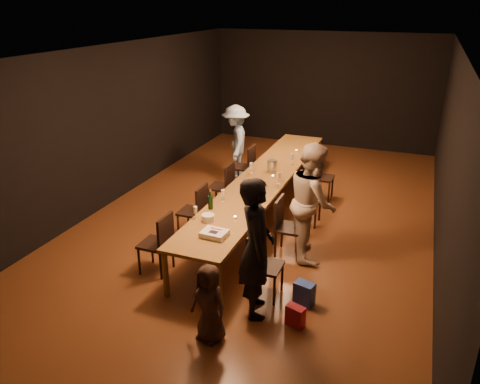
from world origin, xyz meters
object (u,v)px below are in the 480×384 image
(table, at_px, (263,180))
(man_blue, at_px, (236,142))
(chair_right_3, at_px, (323,177))
(chair_right_0, at_px, (266,265))
(chair_left_1, at_px, (192,211))
(ice_bucket, at_px, (272,165))
(champagne_bottle, at_px, (210,199))
(chair_right_1, at_px, (290,227))
(birthday_cake, at_px, (214,234))
(chair_right_2, at_px, (308,199))
(plate_stack, at_px, (208,218))
(chair_left_0, at_px, (155,243))
(chair_left_3, at_px, (243,167))
(woman_tan, at_px, (312,201))
(woman_birthday, at_px, (256,248))
(child, at_px, (209,303))
(chair_left_2, at_px, (221,186))

(table, distance_m, man_blue, 2.17)
(table, bearing_deg, chair_right_3, 54.69)
(chair_right_0, xyz_separation_m, chair_left_1, (-1.70, 1.20, 0.00))
(chair_right_0, height_order, ice_bucket, ice_bucket)
(champagne_bottle, height_order, ice_bucket, champagne_bottle)
(chair_right_1, bearing_deg, birthday_cake, -32.49)
(table, distance_m, chair_right_2, 0.88)
(chair_right_3, bearing_deg, chair_right_1, -0.00)
(table, distance_m, chair_left_1, 1.49)
(chair_left_1, distance_m, plate_stack, 1.09)
(chair_left_0, distance_m, plate_stack, 0.85)
(chair_left_3, height_order, birthday_cake, chair_left_3)
(chair_left_1, height_order, man_blue, man_blue)
(chair_left_0, xyz_separation_m, woman_tan, (2.00, 1.30, 0.45))
(chair_right_0, xyz_separation_m, woman_birthday, (-0.01, -0.38, 0.46))
(chair_right_2, height_order, chair_left_0, same)
(chair_left_3, distance_m, child, 4.87)
(chair_left_2, relative_size, man_blue, 0.57)
(chair_left_3, bearing_deg, ice_bucket, -130.99)
(chair_right_0, distance_m, chair_right_2, 2.40)
(table, xyz_separation_m, plate_stack, (-0.18, -1.99, 0.10))
(table, distance_m, chair_right_1, 1.49)
(chair_right_0, bearing_deg, chair_left_1, -125.22)
(chair_right_0, height_order, chair_left_1, same)
(chair_right_1, distance_m, chair_right_2, 1.20)
(chair_left_1, bearing_deg, chair_right_2, -54.78)
(chair_left_0, bearing_deg, birthday_cake, -89.03)
(chair_left_1, relative_size, woman_tan, 0.51)
(ice_bucket, bearing_deg, woman_tan, -53.81)
(chair_right_0, height_order, birthday_cake, chair_right_0)
(chair_right_3, relative_size, woman_tan, 0.51)
(birthday_cake, bearing_deg, chair_left_0, -176.19)
(chair_left_0, height_order, champagne_bottle, champagne_bottle)
(woman_birthday, xyz_separation_m, champagne_bottle, (-1.17, 1.20, -0.01))
(chair_right_1, distance_m, chair_left_1, 1.70)
(chair_left_1, height_order, chair_left_3, same)
(woman_tan, xyz_separation_m, man_blue, (-2.40, 2.88, -0.10))
(chair_left_3, xyz_separation_m, birthday_cake, (0.95, -3.58, 0.32))
(chair_right_1, bearing_deg, woman_birthday, -0.35)
(ice_bucket, bearing_deg, chair_right_3, 42.47)
(plate_stack, distance_m, champagne_bottle, 0.45)
(man_blue, bearing_deg, plate_stack, -7.61)
(chair_left_3, relative_size, woman_birthday, 0.50)
(table, bearing_deg, chair_right_0, -70.50)
(table, bearing_deg, chair_right_1, -54.69)
(chair_left_2, bearing_deg, man_blue, 12.62)
(table, relative_size, champagne_bottle, 18.30)
(chair_left_2, relative_size, chair_left_3, 1.00)
(woman_birthday, xyz_separation_m, plate_stack, (-1.02, 0.79, -0.12))
(chair_left_0, xyz_separation_m, birthday_cake, (0.95, 0.02, 0.32))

